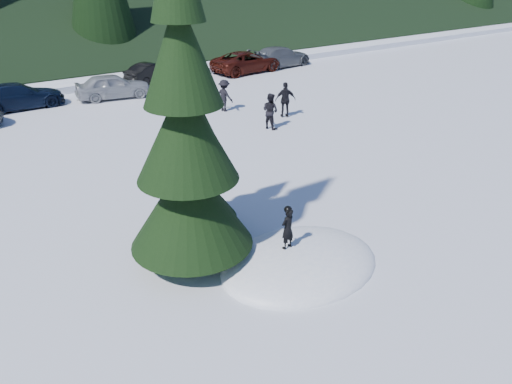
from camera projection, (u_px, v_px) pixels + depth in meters
ground at (299, 265)px, 13.26m from camera, size 200.00×200.00×0.00m
snow_mound at (299, 265)px, 13.26m from camera, size 4.48×3.52×0.96m
spruce_tall at (186, 144)px, 12.03m from camera, size 3.20×3.20×8.60m
spruce_short at (197, 164)px, 14.10m from camera, size 2.20×2.20×5.37m
child_skier at (287, 228)px, 12.89m from camera, size 0.46×0.34×1.14m
adult_0 at (270, 111)px, 23.42m from camera, size 0.85×0.97×1.69m
adult_1 at (285, 100)px, 25.10m from camera, size 1.12×0.86×1.77m
adult_2 at (224, 96)px, 26.09m from camera, size 0.87×1.19×1.66m
car_3 at (18, 96)px, 26.57m from camera, size 4.74×2.00×1.37m
car_4 at (113, 86)px, 28.50m from camera, size 4.39×2.37×1.42m
car_5 at (153, 72)px, 32.28m from camera, size 4.03×2.43×1.25m
car_6 at (247, 62)px, 34.99m from camera, size 5.36×2.78×1.45m
car_7 at (280, 57)px, 36.71m from camera, size 5.29×2.66×1.47m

